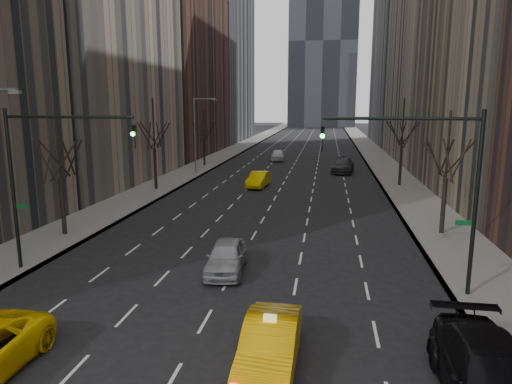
% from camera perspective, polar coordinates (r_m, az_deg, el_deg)
% --- Properties ---
extents(sidewalk_left, '(4.50, 320.00, 0.15)m').
position_cam_1_polar(sidewalk_left, '(80.24, -3.24, 5.02)').
color(sidewalk_left, slate).
rests_on(sidewalk_left, ground).
extents(sidewalk_right, '(4.50, 320.00, 0.15)m').
position_cam_1_polar(sidewalk_right, '(78.85, 14.51, 4.58)').
color(sidewalk_right, slate).
rests_on(sidewalk_right, ground).
extents(bld_left_far, '(14.00, 28.00, 44.00)m').
position_cam_1_polar(bld_left_far, '(79.65, -11.04, 20.63)').
color(bld_left_far, brown).
rests_on(bld_left_far, ground).
extents(bld_left_deep, '(14.00, 30.00, 60.00)m').
position_cam_1_polar(bld_left_deep, '(109.40, -5.47, 22.32)').
color(bld_left_deep, slate).
rests_on(bld_left_deep, ground).
extents(bld_right_deep, '(14.00, 30.00, 58.00)m').
position_cam_1_polar(bld_right_deep, '(106.44, 19.28, 21.56)').
color(bld_right_deep, slate).
rests_on(bld_right_deep, ground).
extents(tree_lw_b, '(3.36, 3.50, 7.82)m').
position_cam_1_polar(tree_lw_b, '(31.18, -23.25, 1.52)').
color(tree_lw_b, black).
rests_on(tree_lw_b, ground).
extents(tree_lw_c, '(3.36, 3.50, 8.74)m').
position_cam_1_polar(tree_lw_c, '(45.37, -12.57, 5.24)').
color(tree_lw_c, black).
rests_on(tree_lw_c, ground).
extents(tree_lw_d, '(3.36, 3.50, 7.36)m').
position_cam_1_polar(tree_lw_d, '(62.45, -6.52, 6.49)').
color(tree_lw_d, black).
rests_on(tree_lw_d, ground).
extents(tree_rw_b, '(3.36, 3.50, 7.82)m').
position_cam_1_polar(tree_rw_b, '(31.29, 22.62, 1.60)').
color(tree_rw_b, black).
rests_on(tree_rw_b, ground).
extents(tree_rw_c, '(3.36, 3.50, 8.74)m').
position_cam_1_polar(tree_rw_c, '(48.80, 17.75, 5.37)').
color(tree_rw_c, black).
rests_on(tree_rw_c, ground).
extents(traffic_mast_left, '(6.69, 0.39, 8.00)m').
position_cam_1_polar(traffic_mast_left, '(24.39, -25.20, 3.17)').
color(traffic_mast_left, black).
rests_on(traffic_mast_left, ground).
extents(traffic_mast_right, '(6.69, 0.39, 8.00)m').
position_cam_1_polar(traffic_mast_right, '(20.75, 21.59, 2.25)').
color(traffic_mast_right, black).
rests_on(traffic_mast_right, ground).
extents(streetlight_far, '(2.83, 0.22, 9.00)m').
position_cam_1_polar(streetlight_far, '(55.28, -7.33, 8.03)').
color(streetlight_far, slate).
rests_on(streetlight_far, ground).
extents(taxi_sedan, '(1.76, 4.91, 1.61)m').
position_cam_1_polar(taxi_sedan, '(15.32, 1.75, -18.57)').
color(taxi_sedan, '#DD9E04').
rests_on(taxi_sedan, ground).
extents(silver_sedan_ahead, '(2.22, 4.71, 1.56)m').
position_cam_1_polar(silver_sedan_ahead, '(23.27, -3.75, -8.06)').
color(silver_sedan_ahead, '#94969C').
rests_on(silver_sedan_ahead, ground).
extents(parked_suv_black, '(2.64, 6.38, 1.84)m').
position_cam_1_polar(parked_suv_black, '(15.00, 27.48, -20.07)').
color(parked_suv_black, black).
rests_on(parked_suv_black, ground).
extents(far_taxi, '(2.14, 4.86, 1.55)m').
position_cam_1_polar(far_taxi, '(46.49, 0.35, 1.58)').
color(far_taxi, yellow).
rests_on(far_taxi, ground).
extents(far_suv_grey, '(3.21, 6.35, 1.77)m').
position_cam_1_polar(far_suv_grey, '(57.52, 10.80, 3.30)').
color(far_suv_grey, '#303035').
rests_on(far_suv_grey, ground).
extents(far_car_white, '(2.38, 4.98, 1.64)m').
position_cam_1_polar(far_car_white, '(68.44, 2.72, 4.63)').
color(far_car_white, silver).
rests_on(far_car_white, ground).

